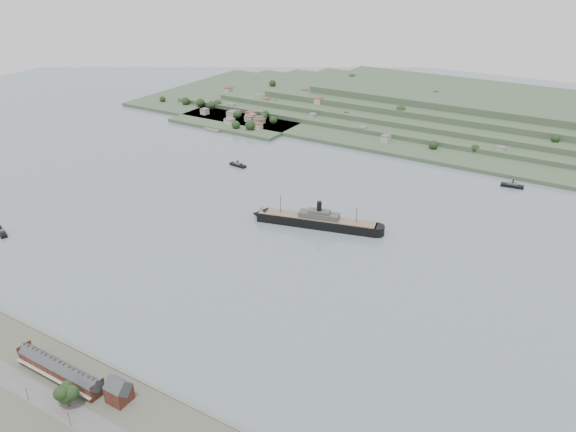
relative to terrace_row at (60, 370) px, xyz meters
The scene contains 10 objects.
ground 168.46m from the terrace_row, 86.59° to the left, with size 1400.00×1400.00×0.00m, color slate.
near_shore 22.02m from the terrace_row, 61.90° to the right, with size 220.00×80.00×2.60m.
terrace_row is the anchor object (origin of this frame).
gabled_building 37.74m from the terrace_row, ahead, with size 10.40×10.18×14.09m.
far_peninsula 562.42m from the terrace_row, 86.14° to the left, with size 760.00×309.00×30.00m.
steamship 219.20m from the terrace_row, 83.27° to the left, with size 105.30×36.95×25.66m.
tugboat 189.64m from the terrace_row, 154.24° to the left, with size 17.63×10.71×7.73m.
ferry_west 310.26m from the terrace_row, 109.06° to the left, with size 18.98×7.32×6.94m.
ferry_east 405.38m from the terrace_row, 69.30° to the left, with size 20.40×7.78×7.46m.
fig_tree 22.66m from the terrace_row, 30.66° to the right, with size 11.73×10.16×13.09m.
Camera 1 is at (201.92, -296.32, 200.32)m, focal length 35.00 mm.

